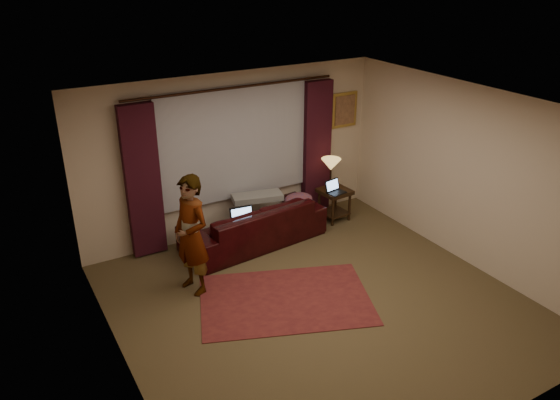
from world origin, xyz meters
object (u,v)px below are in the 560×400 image
object	(u,v)px
tiffany_lamp	(331,174)
sofa	(254,217)
end_table	(334,204)
laptop_sofa	(244,219)
person	(192,235)
laptop_table	(337,187)

from	to	relation	value
tiffany_lamp	sofa	bearing A→B (deg)	-174.14
sofa	end_table	world-z (taller)	sofa
sofa	end_table	distance (m)	1.60
end_table	tiffany_lamp	xyz separation A→B (m)	(-0.03, 0.09, 0.54)
laptop_sofa	end_table	world-z (taller)	laptop_sofa
sofa	end_table	bearing A→B (deg)	176.36
sofa	laptop_sofa	xyz separation A→B (m)	(-0.27, -0.24, 0.13)
end_table	person	bearing A→B (deg)	-163.79
sofa	laptop_sofa	bearing A→B (deg)	35.46
sofa	laptop_table	size ratio (longest dim) A/B	7.04
sofa	tiffany_lamp	world-z (taller)	tiffany_lamp
sofa	laptop_sofa	world-z (taller)	sofa
laptop_sofa	tiffany_lamp	bearing A→B (deg)	19.25
tiffany_lamp	end_table	bearing A→B (deg)	-70.15
tiffany_lamp	laptop_table	xyz separation A→B (m)	(-0.03, -0.23, -0.16)
laptop_sofa	laptop_table	xyz separation A→B (m)	(1.80, 0.17, 0.07)
end_table	tiffany_lamp	size ratio (longest dim) A/B	1.04
laptop_sofa	tiffany_lamp	world-z (taller)	tiffany_lamp
laptop_sofa	end_table	size ratio (longest dim) A/B	0.71
sofa	laptop_table	xyz separation A→B (m)	(1.52, -0.07, 0.20)
sofa	laptop_table	distance (m)	1.54
laptop_sofa	person	distance (m)	1.19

